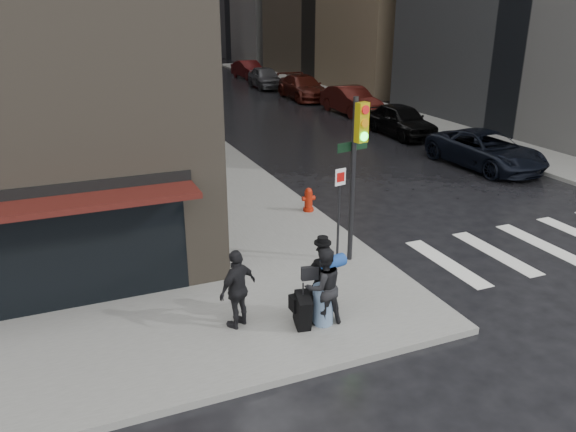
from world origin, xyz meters
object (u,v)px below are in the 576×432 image
at_px(parked_car_5, 249,70).
at_px(parked_car_3, 303,87).
at_px(traffic_light, 355,159).
at_px(parked_car_4, 265,77).
at_px(parked_car_2, 351,100).
at_px(man_jeans, 323,286).
at_px(man_overcoat, 318,285).
at_px(man_greycoat, 238,289).
at_px(parked_car_0, 485,150).
at_px(fire_hydrant, 308,201).
at_px(parked_car_1, 401,120).

bearing_deg(parked_car_5, parked_car_3, -95.74).
relative_size(traffic_light, parked_car_4, 0.84).
bearing_deg(parked_car_2, parked_car_5, 88.39).
distance_m(man_jeans, parked_car_5, 41.95).
bearing_deg(man_overcoat, man_greycoat, -2.39).
height_order(man_overcoat, parked_car_0, man_overcoat).
xyz_separation_m(man_overcoat, parked_car_5, (12.11, 39.95, -0.12)).
bearing_deg(fire_hydrant, parked_car_3, 66.42).
xyz_separation_m(parked_car_3, parked_car_4, (-0.48, 6.33, 0.01)).
bearing_deg(parked_car_0, parked_car_5, 85.64).
height_order(traffic_light, parked_car_1, traffic_light).
bearing_deg(parked_car_4, man_jeans, -104.15).
xyz_separation_m(parked_car_1, parked_car_5, (0.52, 25.32, -0.02)).
xyz_separation_m(traffic_light, parked_car_5, (10.13, 37.76, -2.03)).
xyz_separation_m(parked_car_1, parked_car_4, (-0.25, 18.99, 0.03)).
bearing_deg(parked_car_1, parked_car_0, -89.28).
relative_size(parked_car_0, parked_car_1, 1.12).
relative_size(man_jeans, parked_car_1, 0.35).
bearing_deg(parked_car_1, fire_hydrant, -134.48).
bearing_deg(man_jeans, parked_car_4, -110.92).
distance_m(parked_car_1, parked_car_2, 6.36).
distance_m(man_jeans, parked_car_2, 24.42).
bearing_deg(man_greycoat, traffic_light, 177.59).
height_order(fire_hydrant, parked_car_1, parked_car_1).
relative_size(fire_hydrant, parked_car_1, 0.16).
height_order(man_overcoat, traffic_light, traffic_light).
bearing_deg(fire_hydrant, parked_car_4, 72.28).
bearing_deg(traffic_light, parked_car_1, 39.84).
bearing_deg(man_jeans, parked_car_2, -122.26).
xyz_separation_m(man_jeans, parked_car_5, (12.11, 40.16, -0.20)).
xyz_separation_m(man_jeans, fire_hydrant, (2.51, 6.17, -0.49)).
height_order(man_jeans, parked_car_5, man_jeans).
height_order(parked_car_1, parked_car_4, parked_car_4).
xyz_separation_m(man_greycoat, parked_car_3, (13.42, 26.94, -0.16)).
xyz_separation_m(man_greycoat, traffic_light, (3.57, 1.84, 1.83)).
xyz_separation_m(man_greycoat, fire_hydrant, (4.11, 5.61, -0.49)).
distance_m(man_jeans, traffic_light, 3.61).
bearing_deg(fire_hydrant, parked_car_2, 57.24).
height_order(man_greycoat, parked_car_0, man_greycoat).
xyz_separation_m(fire_hydrant, parked_car_5, (9.60, 33.99, 0.29)).
bearing_deg(traffic_light, parked_car_4, 60.95).
bearing_deg(parked_car_5, parked_car_2, -94.27).
relative_size(man_greycoat, parked_car_3, 0.30).
height_order(man_greycoat, parked_car_4, man_greycoat).
bearing_deg(parked_car_3, man_jeans, -111.21).
distance_m(man_overcoat, parked_car_5, 41.75).
bearing_deg(man_greycoat, fire_hydrant, -155.85).
xyz_separation_m(fire_hydrant, parked_car_3, (9.31, 21.33, 0.33)).
xyz_separation_m(man_jeans, parked_car_3, (11.82, 27.50, -0.17)).
height_order(parked_car_0, parked_car_1, parked_car_1).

